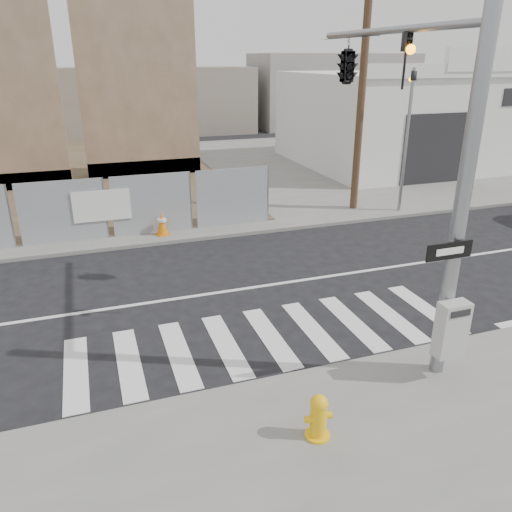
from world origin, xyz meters
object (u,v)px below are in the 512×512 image
object	(u,v)px
traffic_cone_c	(41,228)
traffic_cone_d	(162,224)
signal_pole	(379,102)
auto_shop	(409,118)
fire_hydrant	(318,416)

from	to	relation	value
traffic_cone_c	traffic_cone_d	distance (m)	3.85
signal_pole	traffic_cone_c	world-z (taller)	signal_pole
auto_shop	traffic_cone_c	world-z (taller)	auto_shop
traffic_cone_d	fire_hydrant	bearing A→B (deg)	-85.90
signal_pole	fire_hydrant	xyz separation A→B (m)	(-2.92, -3.66, -4.29)
auto_shop	fire_hydrant	bearing A→B (deg)	-127.68
fire_hydrant	traffic_cone_d	bearing A→B (deg)	109.35
fire_hydrant	traffic_cone_c	size ratio (longest dim) A/B	0.96
signal_pole	auto_shop	distance (m)	19.04
signal_pole	traffic_cone_d	distance (m)	8.78
auto_shop	traffic_cone_c	distance (m)	20.47
signal_pole	traffic_cone_d	bearing A→B (deg)	118.49
signal_pole	traffic_cone_c	xyz separation A→B (m)	(-7.43, 7.51, -4.28)
fire_hydrant	traffic_cone_d	xyz separation A→B (m)	(-0.75, 10.40, 0.01)
traffic_cone_c	auto_shop	bearing A→B (deg)	21.61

